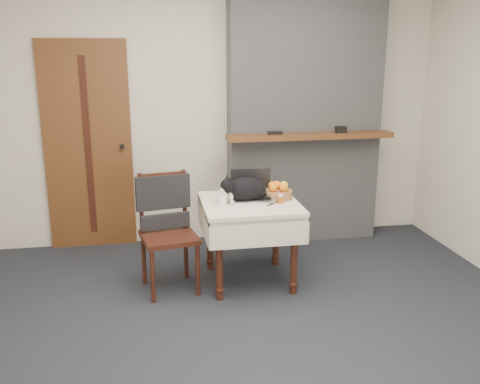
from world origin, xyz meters
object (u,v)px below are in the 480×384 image
(door, at_px, (88,147))
(cream_jar, at_px, (222,200))
(laptop, at_px, (252,192))
(pill_bottle, at_px, (281,199))
(side_table, at_px, (250,215))
(chair, at_px, (166,215))
(cat, at_px, (246,190))
(fruit_basket, at_px, (278,192))

(door, distance_m, cream_jar, 1.65)
(laptop, distance_m, pill_bottle, 0.27)
(side_table, height_order, chair, chair)
(door, relative_size, laptop, 5.70)
(door, height_order, chair, door)
(cat, height_order, fruit_basket, cat)
(laptop, relative_size, cream_jar, 4.38)
(door, xyz_separation_m, chair, (0.68, -1.07, -0.39))
(chair, bearing_deg, cream_jar, -23.54)
(pill_bottle, relative_size, fruit_basket, 0.32)
(side_table, distance_m, chair, 0.69)
(door, distance_m, pill_bottle, 2.02)
(pill_bottle, bearing_deg, fruit_basket, 83.57)
(cream_jar, height_order, chair, chair)
(fruit_basket, bearing_deg, laptop, 175.23)
(laptop, height_order, pill_bottle, laptop)
(side_table, xyz_separation_m, cat, (-0.03, 0.02, 0.21))
(side_table, relative_size, laptop, 2.22)
(side_table, relative_size, cat, 1.60)
(cream_jar, bearing_deg, pill_bottle, -4.93)
(door, height_order, pill_bottle, door)
(door, bearing_deg, fruit_basket, -33.02)
(cat, xyz_separation_m, fruit_basket, (0.28, 0.05, -0.04))
(cream_jar, xyz_separation_m, pill_bottle, (0.47, -0.04, -0.00))
(side_table, xyz_separation_m, chair, (-0.68, 0.05, 0.02))
(chair, bearing_deg, door, 111.95)
(pill_bottle, distance_m, fruit_basket, 0.17)
(cat, distance_m, chair, 0.69)
(fruit_basket, distance_m, chair, 0.95)
(pill_bottle, relative_size, chair, 0.08)
(side_table, bearing_deg, door, 140.70)
(pill_bottle, xyz_separation_m, chair, (-0.92, 0.14, -0.13))
(chair, bearing_deg, cat, -12.70)
(side_table, xyz_separation_m, fruit_basket, (0.25, 0.07, 0.17))
(door, distance_m, fruit_basket, 1.94)
(cat, height_order, pill_bottle, cat)
(pill_bottle, height_order, fruit_basket, fruit_basket)
(side_table, height_order, cat, cat)
(fruit_basket, bearing_deg, chair, -178.74)
(laptop, xyz_separation_m, chair, (-0.72, -0.04, -0.15))
(door, bearing_deg, laptop, -36.47)
(pill_bottle, bearing_deg, chair, 171.02)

